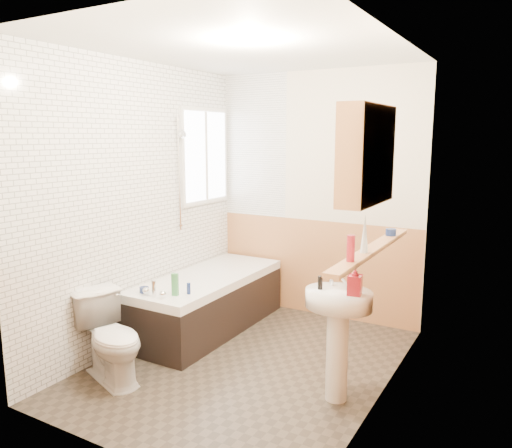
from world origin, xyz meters
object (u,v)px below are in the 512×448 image
object	(u,v)px
toilet	(111,339)
bathtub	(208,301)
medicine_cabinet	(366,155)
pine_shelf	(373,249)
sink	(338,322)

from	to	relation	value
toilet	bathtub	bearing A→B (deg)	18.49
medicine_cabinet	bathtub	bearing A→B (deg)	158.34
pine_shelf	toilet	bearing A→B (deg)	-160.02
toilet	pine_shelf	distance (m)	2.07
bathtub	sink	xyz separation A→B (m)	(1.57, -0.64, 0.30)
sink	medicine_cabinet	bearing A→B (deg)	-0.76
pine_shelf	medicine_cabinet	bearing A→B (deg)	-102.74
sink	pine_shelf	xyz separation A→B (m)	(0.20, 0.08, 0.53)
sink	medicine_cabinet	distance (m)	1.18
bathtub	medicine_cabinet	size ratio (longest dim) A/B	2.50
pine_shelf	sink	bearing A→B (deg)	-159.24
toilet	pine_shelf	bearing A→B (deg)	-50.13
toilet	pine_shelf	xyz separation A→B (m)	(1.80, 0.65, 0.77)
pine_shelf	medicine_cabinet	world-z (taller)	medicine_cabinet
sink	medicine_cabinet	size ratio (longest dim) A/B	1.33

